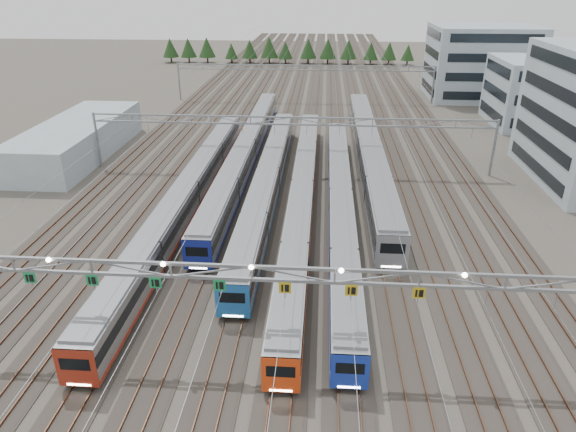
# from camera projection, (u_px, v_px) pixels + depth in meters

# --- Properties ---
(ground) EXTENTS (400.00, 400.00, 0.00)m
(ground) POSITION_uv_depth(u_px,v_px,m) (255.00, 358.00, 37.81)
(ground) COLOR #47423A
(ground) RESTS_ON ground
(track_bed) EXTENTS (54.00, 260.00, 5.42)m
(track_bed) POSITION_uv_depth(u_px,v_px,m) (307.00, 82.00, 127.40)
(track_bed) COLOR #2D2823
(track_bed) RESTS_ON ground
(train_a) EXTENTS (2.80, 59.71, 3.65)m
(train_a) POSITION_uv_depth(u_px,v_px,m) (188.00, 194.00, 60.59)
(train_a) COLOR black
(train_a) RESTS_ON ground
(train_b) EXTENTS (2.83, 63.55, 3.68)m
(train_b) POSITION_uv_depth(u_px,v_px,m) (246.00, 150.00, 75.92)
(train_b) COLOR black
(train_b) RESTS_ON ground
(train_c) EXTENTS (2.83, 54.21, 3.68)m
(train_c) POSITION_uv_depth(u_px,v_px,m) (268.00, 179.00, 64.99)
(train_c) COLOR black
(train_c) RESTS_ON ground
(train_d) EXTENTS (2.61, 62.95, 3.39)m
(train_d) POSITION_uv_depth(u_px,v_px,m) (302.00, 192.00, 61.66)
(train_d) COLOR black
(train_d) RESTS_ON ground
(train_e) EXTENTS (2.59, 57.02, 3.37)m
(train_e) POSITION_uv_depth(u_px,v_px,m) (340.00, 201.00, 59.27)
(train_e) COLOR black
(train_e) RESTS_ON ground
(train_f) EXTENTS (3.13, 60.84, 4.09)m
(train_f) POSITION_uv_depth(u_px,v_px,m) (369.00, 151.00, 74.74)
(train_f) COLOR black
(train_f) RESTS_ON ground
(gantry_near) EXTENTS (56.36, 0.61, 8.08)m
(gantry_near) POSITION_uv_depth(u_px,v_px,m) (251.00, 277.00, 34.68)
(gantry_near) COLOR gray
(gantry_near) RESTS_ON ground
(gantry_mid) EXTENTS (56.36, 0.36, 8.00)m
(gantry_mid) POSITION_uv_depth(u_px,v_px,m) (291.00, 127.00, 71.18)
(gantry_mid) COLOR gray
(gantry_mid) RESTS_ON ground
(gantry_far) EXTENTS (56.36, 0.36, 8.00)m
(gantry_far) POSITION_uv_depth(u_px,v_px,m) (304.00, 72.00, 111.78)
(gantry_far) COLOR gray
(gantry_far) RESTS_ON ground
(depot_bldg_mid) EXTENTS (14.00, 16.00, 11.92)m
(depot_bldg_mid) POSITION_uv_depth(u_px,v_px,m) (533.00, 92.00, 94.38)
(depot_bldg_mid) COLOR #91A5AD
(depot_bldg_mid) RESTS_ON ground
(depot_bldg_north) EXTENTS (22.00, 18.00, 15.61)m
(depot_bldg_north) POSITION_uv_depth(u_px,v_px,m) (480.00, 62.00, 115.04)
(depot_bldg_north) COLOR #91A5AD
(depot_bldg_north) RESTS_ON ground
(west_shed) EXTENTS (10.00, 30.00, 5.12)m
(west_shed) POSITION_uv_depth(u_px,v_px,m) (77.00, 139.00, 79.28)
(west_shed) COLOR #91A5AD
(west_shed) RESTS_ON ground
(treeline) EXTENTS (81.20, 5.60, 7.02)m
(treeline) POSITION_uv_depth(u_px,v_px,m) (288.00, 50.00, 160.81)
(treeline) COLOR #332114
(treeline) RESTS_ON ground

